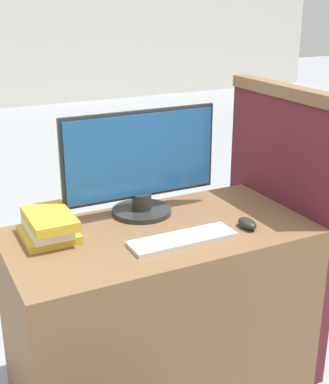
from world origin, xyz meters
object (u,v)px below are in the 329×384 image
(mouse, at_px, (247,223))
(monitor, at_px, (141,164))
(keyboard, at_px, (183,239))
(book_stack, at_px, (49,226))

(mouse, bearing_deg, monitor, 133.35)
(monitor, distance_m, keyboard, 0.37)
(monitor, relative_size, keyboard, 1.62)
(monitor, relative_size, mouse, 6.68)
(keyboard, bearing_deg, mouse, -1.91)
(keyboard, xyz_separation_m, book_stack, (-0.43, 0.24, 0.04))
(monitor, bearing_deg, mouse, -46.65)
(keyboard, distance_m, book_stack, 0.49)
(mouse, xyz_separation_m, book_stack, (-0.70, 0.25, 0.03))
(mouse, height_order, book_stack, book_stack)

